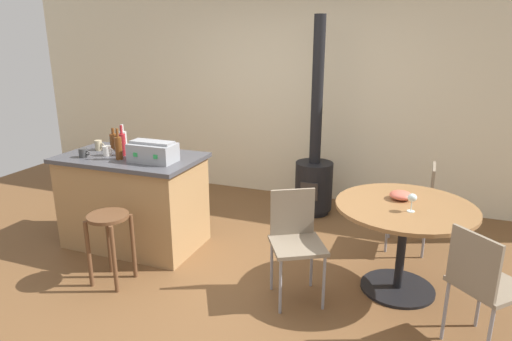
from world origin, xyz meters
The scene contains 21 objects.
ground_plane centered at (0.00, 0.00, 0.00)m, with size 8.80×8.80×0.00m, color brown.
back_wall centered at (0.00, 2.26, 1.35)m, with size 8.00×0.10×2.70m, color beige.
kitchen_island centered at (-1.15, 0.21, 0.47)m, with size 1.36×0.80×0.93m.
wooden_stool centered at (-0.89, -0.49, 0.46)m, with size 0.34×0.34×0.62m.
dining_table centered at (1.42, 0.25, 0.58)m, with size 1.10×1.10×0.76m.
folding_chair_near centered at (0.63, -0.13, 0.52)m, with size 0.55×0.55×0.87m.
folding_chair_far centered at (1.94, -0.35, 0.52)m, with size 0.57×0.57×0.88m.
folding_chair_left centered at (1.50, 1.09, 0.52)m, with size 0.41×0.41×0.87m.
wood_stove centered at (0.34, 1.67, 0.53)m, with size 0.44×0.45×2.27m.
toolbox centered at (-0.82, 0.12, 1.02)m, with size 0.42×0.25×0.19m.
bottle_0 centered at (-1.47, 0.40, 1.01)m, with size 0.08×0.08×0.22m.
bottle_1 centered at (-1.16, 0.07, 1.04)m, with size 0.07×0.07×0.30m.
bottle_2 centered at (-1.22, 0.21, 1.04)m, with size 0.07×0.07×0.30m.
bottle_3 centered at (-1.35, 0.39, 1.03)m, with size 0.08×0.08×0.26m.
cup_0 centered at (-0.96, 0.46, 0.98)m, with size 0.11×0.07×0.11m.
cup_1 centered at (-1.53, 0.01, 0.97)m, with size 0.12×0.08×0.09m.
cup_2 centered at (-1.36, 0.15, 0.97)m, with size 0.12×0.08×0.09m.
cup_3 centered at (-1.12, 0.39, 0.97)m, with size 0.11×0.08×0.09m.
cup_4 centered at (-1.58, 0.29, 0.98)m, with size 0.11×0.07×0.10m.
wine_glass centered at (1.46, 0.12, 0.86)m, with size 0.07×0.07×0.14m.
serving_bowl centered at (1.37, 0.37, 0.79)m, with size 0.18×0.18×0.07m, color #DB6651.
Camera 1 is at (1.48, -3.25, 2.04)m, focal length 31.23 mm.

